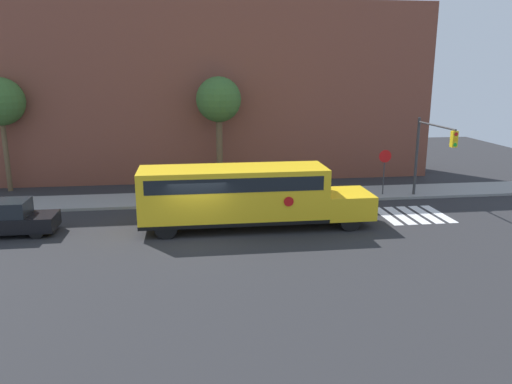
% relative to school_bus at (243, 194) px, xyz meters
% --- Properties ---
extents(ground_plane, '(60.00, 60.00, 0.00)m').
position_rel_school_bus_xyz_m(ground_plane, '(-2.13, -1.05, -1.66)').
color(ground_plane, '#28282B').
extents(sidewalk_strip, '(44.00, 3.00, 0.15)m').
position_rel_school_bus_xyz_m(sidewalk_strip, '(-2.13, 5.45, -1.58)').
color(sidewalk_strip, gray).
rests_on(sidewalk_strip, ground).
extents(building_backdrop, '(32.00, 4.00, 11.52)m').
position_rel_school_bus_xyz_m(building_backdrop, '(-2.13, 11.95, 4.11)').
color(building_backdrop, brown).
rests_on(building_backdrop, ground).
extents(crosswalk_stripes, '(3.30, 3.20, 0.01)m').
position_rel_school_bus_xyz_m(crosswalk_stripes, '(8.83, 0.95, -1.65)').
color(crosswalk_stripes, white).
rests_on(crosswalk_stripes, ground).
extents(school_bus, '(10.81, 2.57, 2.89)m').
position_rel_school_bus_xyz_m(school_bus, '(0.00, 0.00, 0.00)').
color(school_bus, yellow).
rests_on(school_bus, ground).
extents(parked_car, '(4.14, 1.70, 1.58)m').
position_rel_school_bus_xyz_m(parked_car, '(-10.66, 0.43, -0.89)').
color(parked_car, black).
rests_on(parked_car, ground).
extents(stop_sign, '(0.73, 0.10, 2.77)m').
position_rel_school_bus_xyz_m(stop_sign, '(8.70, 4.72, 0.19)').
color(stop_sign, '#38383A').
rests_on(stop_sign, ground).
extents(traffic_light, '(0.28, 4.14, 4.62)m').
position_rel_school_bus_xyz_m(traffic_light, '(10.51, 3.03, 1.49)').
color(traffic_light, '#38383A').
rests_on(traffic_light, ground).
extents(tree_near_sidewalk, '(2.76, 2.76, 6.85)m').
position_rel_school_bus_xyz_m(tree_near_sidewalk, '(-0.55, 8.56, 3.71)').
color(tree_near_sidewalk, brown).
rests_on(tree_near_sidewalk, ground).
extents(tree_far_sidewalk, '(2.84, 2.84, 6.83)m').
position_rel_school_bus_xyz_m(tree_far_sidewalk, '(-13.38, 9.20, 3.70)').
color(tree_far_sidewalk, brown).
rests_on(tree_far_sidewalk, ground).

